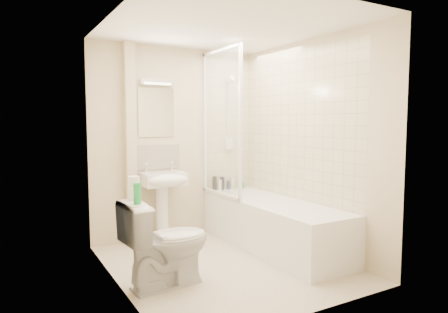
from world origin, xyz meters
TOP-DOWN VIEW (x-y plane):
  - floor at (0.00, 0.00)m, footprint 2.50×2.50m
  - wall_back at (0.00, 1.25)m, footprint 2.20×0.02m
  - wall_left at (-1.10, 0.00)m, footprint 0.02×2.50m
  - wall_right at (1.10, 0.00)m, footprint 0.02×2.50m
  - ceiling at (0.00, 0.00)m, footprint 2.20×2.50m
  - tile_back at (0.75, 1.24)m, footprint 0.70×0.01m
  - tile_right at (1.09, 0.20)m, footprint 0.01×2.10m
  - pipe_boxing at (-0.62, 1.19)m, footprint 0.12×0.12m
  - splashback at (-0.27, 1.24)m, footprint 0.60×0.02m
  - mirror at (-0.27, 1.24)m, footprint 0.46×0.01m
  - strip_light at (-0.27, 1.22)m, footprint 0.42×0.07m
  - bathtub at (0.75, 0.20)m, footprint 0.70×2.10m
  - shower_screen at (0.40, 0.80)m, footprint 0.04×0.92m
  - shower_fixture at (0.75, 1.19)m, footprint 0.10×0.16m
  - pedestal_sink at (-0.27, 1.01)m, footprint 0.51×0.47m
  - bottle_black_a at (0.50, 1.16)m, footprint 0.06×0.06m
  - bottle_white_a at (0.58, 1.16)m, footprint 0.05×0.05m
  - bottle_black_b at (0.62, 1.16)m, footprint 0.06×0.06m
  - bottle_blue at (0.72, 1.16)m, footprint 0.04×0.04m
  - bottle_cream at (0.78, 1.16)m, footprint 0.07×0.07m
  - bottle_white_b at (0.91, 1.16)m, footprint 0.05×0.05m
  - bottle_green at (0.93, 1.16)m, footprint 0.07×0.07m
  - toilet at (-0.72, -0.20)m, footprint 0.58×0.86m
  - toilet_roll_lower at (-0.99, -0.12)m, footprint 0.11×0.11m
  - toilet_roll_upper at (-0.98, -0.11)m, footprint 0.10×0.10m
  - green_bottle at (-1.02, -0.32)m, footprint 0.06×0.06m

SIDE VIEW (x-z plane):
  - floor at x=0.00m, z-range 0.00..0.00m
  - bathtub at x=0.75m, z-range 0.01..0.56m
  - toilet at x=-0.72m, z-range 0.00..0.79m
  - bottle_green at x=0.93m, z-range 0.55..0.63m
  - bottle_blue at x=0.72m, z-range 0.55..0.67m
  - bottle_white_a at x=0.58m, z-range 0.55..0.69m
  - bottle_white_b at x=0.91m, z-range 0.55..0.71m
  - bottle_cream at x=0.78m, z-range 0.55..0.71m
  - bottle_black_b at x=0.62m, z-range 0.55..0.73m
  - bottle_black_a at x=0.50m, z-range 0.55..0.74m
  - pedestal_sink at x=-0.27m, z-range 0.20..1.17m
  - toilet_roll_lower at x=-0.99m, z-range 0.79..0.90m
  - green_bottle at x=-1.02m, z-range 0.79..0.97m
  - toilet_roll_upper at x=-0.98m, z-range 0.90..1.00m
  - splashback at x=-0.27m, z-range 0.88..1.18m
  - wall_back at x=0.00m, z-range 0.00..2.40m
  - wall_left at x=-1.10m, z-range 0.00..2.40m
  - wall_right at x=1.10m, z-range 0.00..2.40m
  - pipe_boxing at x=-0.62m, z-range 0.00..2.40m
  - tile_back at x=0.75m, z-range 0.55..2.30m
  - tile_right at x=1.09m, z-range 0.55..2.30m
  - shower_screen at x=0.40m, z-range 0.55..2.35m
  - shower_fixture at x=0.75m, z-range 1.05..2.04m
  - mirror at x=-0.27m, z-range 1.28..1.88m
  - strip_light at x=-0.27m, z-range 1.92..1.98m
  - ceiling at x=0.00m, z-range 2.39..2.41m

